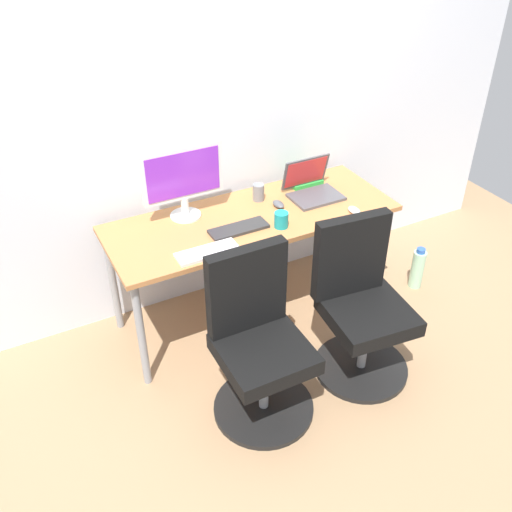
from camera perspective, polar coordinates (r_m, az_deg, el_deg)
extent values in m
plane|color=#9E7A56|center=(3.81, -0.35, -5.52)|extent=(5.28, 5.28, 0.00)
cube|color=silver|center=(3.47, -3.56, 15.10)|extent=(4.40, 0.04, 2.60)
cube|color=#B77542|center=(3.39, -0.39, 3.78)|extent=(1.72, 0.64, 0.03)
cylinder|color=gray|center=(3.18, -11.29, -7.71)|extent=(0.04, 0.04, 0.70)
cylinder|color=gray|center=(3.79, 12.46, 0.02)|extent=(0.04, 0.04, 0.70)
cylinder|color=gray|center=(3.59, -13.97, -2.50)|extent=(0.04, 0.04, 0.70)
cylinder|color=gray|center=(4.14, 7.92, 3.76)|extent=(0.04, 0.04, 0.70)
cylinder|color=black|center=(3.22, 0.75, -14.73)|extent=(0.54, 0.54, 0.03)
cylinder|color=gray|center=(3.08, 0.78, -12.50)|extent=(0.05, 0.05, 0.34)
cube|color=black|center=(2.93, 0.81, -9.64)|extent=(0.44, 0.44, 0.09)
cube|color=black|center=(2.86, -0.92, -3.25)|extent=(0.42, 0.07, 0.48)
cylinder|color=black|center=(3.47, 10.31, -10.76)|extent=(0.54, 0.54, 0.03)
cylinder|color=gray|center=(3.35, 10.64, -8.54)|extent=(0.05, 0.05, 0.34)
cube|color=black|center=(3.20, 11.04, -5.73)|extent=(0.48, 0.48, 0.09)
cube|color=black|center=(3.14, 9.33, 0.04)|extent=(0.43, 0.11, 0.48)
cylinder|color=#A5D8B2|center=(4.10, 15.68, -1.28)|extent=(0.09, 0.09, 0.28)
cylinder|color=#2D59B2|center=(4.01, 16.02, 0.51)|extent=(0.06, 0.06, 0.03)
cylinder|color=silver|center=(3.40, -6.98, 4.03)|extent=(0.18, 0.18, 0.01)
cylinder|color=silver|center=(3.37, -7.05, 4.92)|extent=(0.04, 0.04, 0.11)
cube|color=silver|center=(3.27, -7.31, 8.12)|extent=(0.48, 0.03, 0.31)
cube|color=purple|center=(3.26, -7.20, 8.00)|extent=(0.43, 0.00, 0.26)
cube|color=#4C4C51|center=(3.58, 5.96, 5.84)|extent=(0.31, 0.22, 0.02)
cube|color=#4C4C51|center=(3.63, 4.91, 8.29)|extent=(0.31, 0.06, 0.21)
cube|color=red|center=(3.62, 4.96, 8.27)|extent=(0.28, 0.05, 0.17)
cube|color=silver|center=(3.06, -4.84, 0.39)|extent=(0.34, 0.12, 0.02)
cube|color=#2D2D2D|center=(3.24, -1.73, 2.71)|extent=(0.34, 0.12, 0.02)
ellipsoid|color=silver|center=(3.45, 9.70, 4.48)|extent=(0.06, 0.10, 0.03)
ellipsoid|color=#515156|center=(3.47, 2.23, 5.15)|extent=(0.06, 0.10, 0.03)
cylinder|color=teal|center=(3.26, 2.52, 3.60)|extent=(0.08, 0.08, 0.09)
cylinder|color=slate|center=(3.52, 0.25, 6.33)|extent=(0.07, 0.07, 0.10)
cube|color=green|center=(3.75, 4.75, 7.41)|extent=(0.21, 0.15, 0.03)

